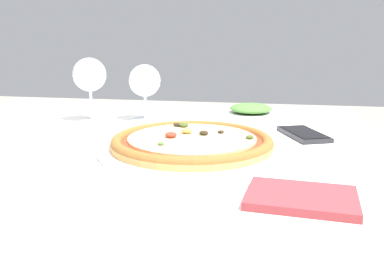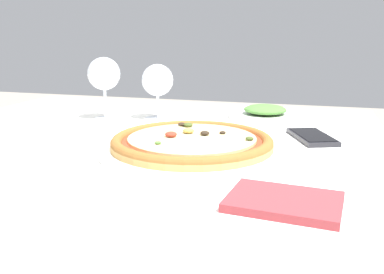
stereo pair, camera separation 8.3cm
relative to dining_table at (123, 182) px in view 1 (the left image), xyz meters
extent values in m
cube|color=brown|center=(0.00, 0.00, 0.06)|extent=(1.00, 1.00, 0.04)
cube|color=white|center=(0.00, 0.00, 0.08)|extent=(1.10, 1.10, 0.01)
cylinder|color=brown|center=(-0.44, 0.44, -0.29)|extent=(0.06, 0.06, 0.67)
cylinder|color=brown|center=(0.44, 0.44, -0.29)|extent=(0.06, 0.06, 0.67)
cylinder|color=white|center=(0.16, -0.04, 0.09)|extent=(0.36, 0.36, 0.01)
cylinder|color=tan|center=(0.16, -0.04, 0.10)|extent=(0.32, 0.32, 0.01)
torus|color=#935B28|center=(0.16, -0.04, 0.11)|extent=(0.32, 0.32, 0.02)
cylinder|color=#BC381E|center=(0.16, -0.04, 0.11)|extent=(0.27, 0.27, 0.00)
cylinder|color=beige|center=(0.16, -0.04, 0.11)|extent=(0.25, 0.25, 0.00)
ellipsoid|color=#2D2319|center=(0.11, 0.06, 0.12)|extent=(0.02, 0.02, 0.01)
ellipsoid|color=#2D2319|center=(0.21, 0.01, 0.12)|extent=(0.01, 0.01, 0.01)
ellipsoid|color=#4C7A33|center=(0.11, -0.11, 0.12)|extent=(0.01, 0.01, 0.01)
ellipsoid|color=#2D2319|center=(0.18, -0.01, 0.12)|extent=(0.02, 0.02, 0.01)
ellipsoid|color=#BC9342|center=(0.14, -0.01, 0.12)|extent=(0.02, 0.02, 0.01)
ellipsoid|color=#A83323|center=(0.12, -0.05, 0.12)|extent=(0.02, 0.02, 0.01)
ellipsoid|color=#425123|center=(0.27, -0.03, 0.12)|extent=(0.02, 0.02, 0.01)
ellipsoid|color=#425123|center=(0.12, 0.05, 0.12)|extent=(0.02, 0.02, 0.01)
cylinder|color=silver|center=(-0.02, 0.25, 0.09)|extent=(0.07, 0.07, 0.00)
cylinder|color=silver|center=(-0.02, 0.25, 0.12)|extent=(0.01, 0.01, 0.07)
sphere|color=silver|center=(-0.02, 0.25, 0.19)|extent=(0.08, 0.08, 0.08)
cylinder|color=silver|center=(-0.16, 0.21, 0.09)|extent=(0.06, 0.06, 0.00)
cylinder|color=silver|center=(-0.16, 0.21, 0.13)|extent=(0.01, 0.01, 0.08)
sphere|color=silver|center=(-0.16, 0.21, 0.21)|extent=(0.09, 0.09, 0.09)
cube|color=#232328|center=(0.38, 0.14, 0.09)|extent=(0.12, 0.16, 0.01)
cube|color=black|center=(0.38, 0.14, 0.10)|extent=(0.11, 0.14, 0.00)
cylinder|color=white|center=(0.25, 0.36, 0.09)|extent=(0.20, 0.20, 0.01)
ellipsoid|color=#4C8438|center=(0.25, 0.36, 0.11)|extent=(0.12, 0.12, 0.03)
cube|color=#933338|center=(0.35, -0.26, 0.09)|extent=(0.16, 0.12, 0.01)
camera|label=1|loc=(0.30, -0.83, 0.31)|focal=40.00mm
camera|label=2|loc=(0.38, -0.81, 0.31)|focal=40.00mm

